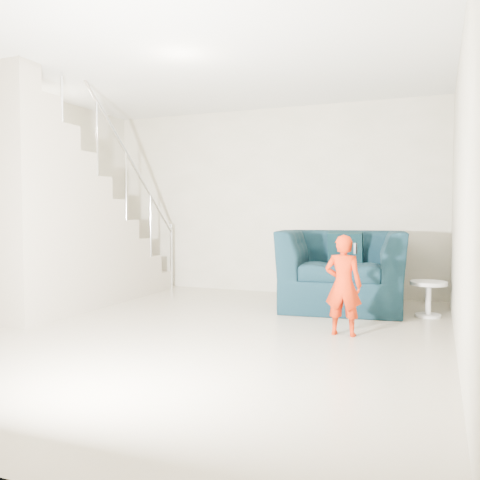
% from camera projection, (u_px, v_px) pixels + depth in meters
% --- Properties ---
extents(floor, '(5.50, 5.50, 0.00)m').
position_uv_depth(floor, '(182.00, 332.00, 5.00)').
color(floor, tan).
rests_on(floor, ground).
extents(ceiling, '(5.50, 5.50, 0.00)m').
position_uv_depth(ceiling, '(180.00, 53.00, 4.86)').
color(ceiling, silver).
rests_on(ceiling, back_wall).
extents(back_wall, '(5.00, 0.00, 5.00)m').
position_uv_depth(back_wall, '(269.00, 201.00, 7.49)').
color(back_wall, '#A7A388').
rests_on(back_wall, floor).
extents(right_wall, '(0.00, 5.50, 5.50)m').
position_uv_depth(right_wall, '(461.00, 190.00, 4.02)').
color(right_wall, '#A7A388').
rests_on(right_wall, floor).
extents(armchair, '(1.61, 1.44, 0.96)m').
position_uv_depth(armchair, '(342.00, 269.00, 6.22)').
color(armchair, black).
rests_on(armchair, floor).
extents(toddler, '(0.36, 0.24, 0.96)m').
position_uv_depth(toddler, '(343.00, 285.00, 4.83)').
color(toddler, '#A41B05').
rests_on(toddler, floor).
extents(side_table, '(0.40, 0.40, 0.40)m').
position_uv_depth(side_table, '(428.00, 293.00, 5.71)').
color(side_table, silver).
rests_on(side_table, floor).
extents(staircase, '(1.02, 3.03, 3.62)m').
position_uv_depth(staircase, '(57.00, 231.00, 6.19)').
color(staircase, '#ADA089').
rests_on(staircase, floor).
extents(cushion, '(0.43, 0.20, 0.42)m').
position_uv_depth(cushion, '(346.00, 248.00, 6.42)').
color(cushion, black).
rests_on(cushion, armchair).
extents(throw, '(0.05, 0.54, 0.60)m').
position_uv_depth(throw, '(290.00, 258.00, 6.46)').
color(throw, black).
rests_on(throw, armchair).
extents(phone, '(0.03, 0.05, 0.10)m').
position_uv_depth(phone, '(355.00, 248.00, 4.72)').
color(phone, black).
rests_on(phone, toddler).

